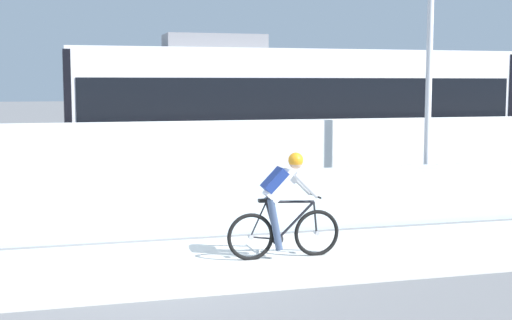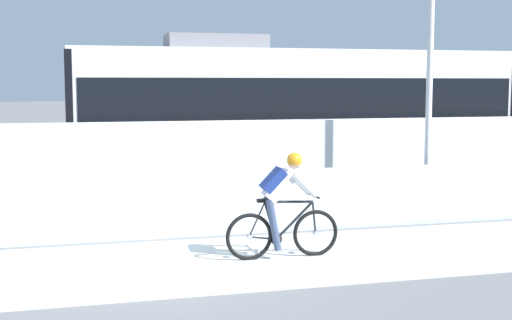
# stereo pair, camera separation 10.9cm
# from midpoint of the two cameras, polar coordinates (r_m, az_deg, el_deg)

# --- Properties ---
(ground_plane) EXTENTS (200.00, 200.00, 0.00)m
(ground_plane) POSITION_cam_midpoint_polar(r_m,az_deg,el_deg) (10.42, -9.21, -8.57)
(ground_plane) COLOR slate
(bike_path_deck) EXTENTS (32.00, 3.20, 0.01)m
(bike_path_deck) POSITION_cam_midpoint_polar(r_m,az_deg,el_deg) (10.41, -9.21, -8.54)
(bike_path_deck) COLOR beige
(bike_path_deck) RESTS_ON ground
(glass_parapet) EXTENTS (32.00, 0.05, 1.13)m
(glass_parapet) POSITION_cam_midpoint_polar(r_m,az_deg,el_deg) (12.10, -10.22, -3.80)
(glass_parapet) COLOR silver
(glass_parapet) RESTS_ON ground
(concrete_barrier_wall) EXTENTS (32.00, 0.36, 1.90)m
(concrete_barrier_wall) POSITION_cam_midpoint_polar(r_m,az_deg,el_deg) (13.82, -10.94, -0.95)
(concrete_barrier_wall) COLOR silver
(concrete_barrier_wall) RESTS_ON ground
(tram_rail_near) EXTENTS (32.00, 0.08, 0.01)m
(tram_rail_near) POSITION_cam_midpoint_polar(r_m,az_deg,el_deg) (16.40, -11.57, -3.19)
(tram_rail_near) COLOR #595654
(tram_rail_near) RESTS_ON ground
(tram_rail_far) EXTENTS (32.00, 0.08, 0.01)m
(tram_rail_far) POSITION_cam_midpoint_polar(r_m,az_deg,el_deg) (17.82, -11.89, -2.46)
(tram_rail_far) COLOR #595654
(tram_rail_far) RESTS_ON ground
(tram) EXTENTS (11.06, 2.54, 3.81)m
(tram) POSITION_cam_midpoint_polar(r_m,az_deg,el_deg) (17.77, 2.71, 3.77)
(tram) COLOR silver
(tram) RESTS_ON ground
(cyclist_on_bike) EXTENTS (1.77, 0.58, 1.61)m
(cyclist_on_bike) POSITION_cam_midpoint_polar(r_m,az_deg,el_deg) (10.66, 1.95, -3.75)
(cyclist_on_bike) COLOR black
(cyclist_on_bike) RESTS_ON ground
(lamp_post_antenna) EXTENTS (0.28, 0.28, 5.20)m
(lamp_post_antenna) POSITION_cam_midpoint_polar(r_m,az_deg,el_deg) (13.92, 13.61, 8.70)
(lamp_post_antenna) COLOR gray
(lamp_post_antenna) RESTS_ON ground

